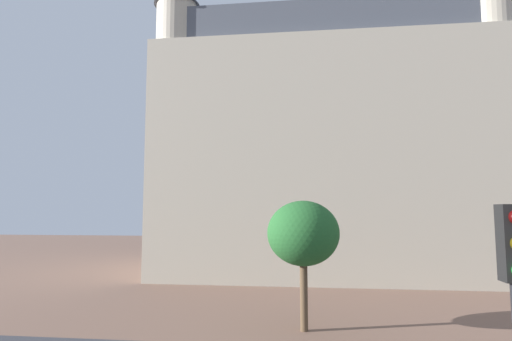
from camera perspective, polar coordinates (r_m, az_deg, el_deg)
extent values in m
cube|color=#B2A893|center=(32.03, 9.64, 0.56)|extent=(23.79, 13.37, 15.95)
cube|color=#4C515B|center=(34.24, 9.38, 16.00)|extent=(21.88, 12.30, 2.40)
cube|color=#B2A893|center=(33.44, 15.43, 10.20)|extent=(4.16, 4.16, 27.15)
cylinder|color=#B2A893|center=(28.45, -11.31, 4.41)|extent=(2.80, 2.80, 18.95)
cylinder|color=#B2A893|center=(29.60, 30.72, 4.43)|extent=(2.80, 2.80, 18.67)
cylinder|color=brown|center=(16.52, 6.70, -17.07)|extent=(0.30, 0.30, 2.58)
ellipsoid|color=#235B28|center=(16.21, 6.61, -8.68)|extent=(2.81, 2.81, 2.53)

